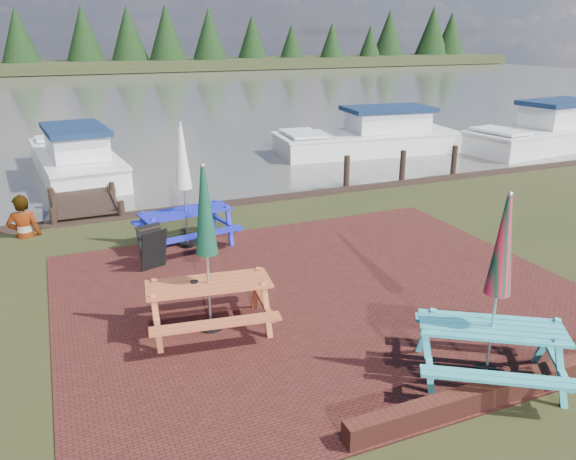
# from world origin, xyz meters

# --- Properties ---
(ground) EXTENTS (120.00, 120.00, 0.00)m
(ground) POSITION_xyz_m (0.00, 0.00, 0.00)
(ground) COLOR black
(ground) RESTS_ON ground
(paving) EXTENTS (9.00, 7.50, 0.02)m
(paving) POSITION_xyz_m (0.00, 1.00, 0.01)
(paving) COLOR #3A1612
(paving) RESTS_ON ground
(brick_wall) EXTENTS (6.21, 1.79, 0.30)m
(brick_wall) POSITION_xyz_m (2.15, -2.42, 0.15)
(brick_wall) COLOR #4C1E16
(brick_wall) RESTS_ON ground
(water) EXTENTS (120.00, 60.00, 0.02)m
(water) POSITION_xyz_m (0.00, 37.00, 0.00)
(water) COLOR #44413A
(water) RESTS_ON ground
(far_treeline) EXTENTS (120.00, 10.00, 8.10)m
(far_treeline) POSITION_xyz_m (0.00, 66.00, 3.28)
(far_treeline) COLOR black
(far_treeline) RESTS_ON ground
(picnic_table_teal) EXTENTS (2.45, 2.39, 2.57)m
(picnic_table_teal) POSITION_xyz_m (0.90, -2.13, 0.90)
(picnic_table_teal) COLOR teal
(picnic_table_teal) RESTS_ON ground
(picnic_table_red) EXTENTS (2.10, 1.92, 2.62)m
(picnic_table_red) POSITION_xyz_m (-2.16, 0.59, 0.92)
(picnic_table_red) COLOR #B1522D
(picnic_table_red) RESTS_ON ground
(picnic_table_blue) EXTENTS (2.16, 1.98, 2.66)m
(picnic_table_blue) POSITION_xyz_m (-1.65, 4.30, 0.93)
(picnic_table_blue) COLOR #161CA7
(picnic_table_blue) RESTS_ON ground
(chalkboard) EXTENTS (0.56, 0.64, 0.84)m
(chalkboard) POSITION_xyz_m (-2.54, 3.37, 0.43)
(chalkboard) COLOR black
(chalkboard) RESTS_ON ground
(jetty) EXTENTS (1.76, 9.08, 1.00)m
(jetty) POSITION_xyz_m (-3.50, 11.28, 0.11)
(jetty) COLOR black
(jetty) RESTS_ON ground
(boat_jetty) EXTENTS (2.89, 6.87, 1.94)m
(boat_jetty) POSITION_xyz_m (-3.44, 12.62, 0.38)
(boat_jetty) COLOR silver
(boat_jetty) RESTS_ON ground
(boat_near) EXTENTS (7.50, 3.25, 1.97)m
(boat_near) POSITION_xyz_m (7.65, 12.19, 0.39)
(boat_near) COLOR silver
(boat_near) RESTS_ON ground
(boat_far) EXTENTS (7.18, 3.32, 2.16)m
(boat_far) POSITION_xyz_m (14.54, 9.95, 0.45)
(boat_far) COLOR silver
(boat_far) RESTS_ON ground
(person) EXTENTS (0.75, 0.52, 1.96)m
(person) POSITION_xyz_m (-4.93, 6.30, 0.98)
(person) COLOR gray
(person) RESTS_ON ground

